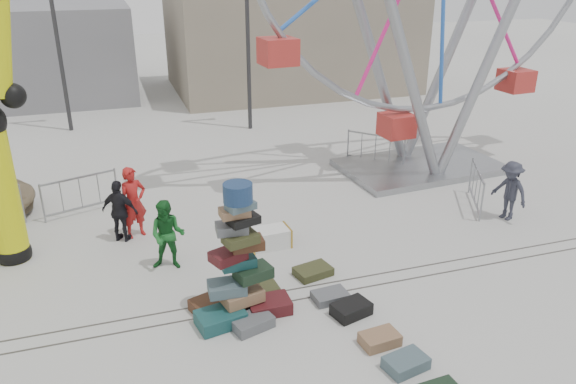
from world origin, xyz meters
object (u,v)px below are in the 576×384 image
object	(u,v)px
lamp_post_right	(250,15)
suitcase_tower	(240,278)
pedestrian_grey	(510,191)
barricade_wheel_back	(375,149)
pedestrian_black	(120,211)
pedestrian_green	(168,235)
lamp_post_left	(56,15)
steamer_trunk	(269,238)
barricade_dummy_c	(81,195)
pedestrian_red	(133,202)
barricade_wheel_front	(476,188)

from	to	relation	value
lamp_post_right	suitcase_tower	size ratio (longest dim) A/B	2.88
lamp_post_right	pedestrian_grey	distance (m)	11.89
barricade_wheel_back	pedestrian_black	size ratio (longest dim) A/B	1.26
lamp_post_right	pedestrian_grey	world-z (taller)	lamp_post_right
pedestrian_green	lamp_post_left	bearing A→B (deg)	119.87
barricade_wheel_back	pedestrian_black	distance (m)	8.92
lamp_post_right	suitcase_tower	xyz separation A→B (m)	(-3.50, -12.45, -3.70)
steamer_trunk	lamp_post_left	bearing A→B (deg)	108.73
barricade_dummy_c	pedestrian_red	xyz separation A→B (m)	(1.31, -1.83, 0.37)
lamp_post_left	pedestrian_black	bearing A→B (deg)	-82.29
steamer_trunk	pedestrian_green	xyz separation A→B (m)	(-2.42, -0.26, 0.59)
pedestrian_green	pedestrian_black	world-z (taller)	pedestrian_green
suitcase_tower	barricade_wheel_front	world-z (taller)	suitcase_tower
suitcase_tower	pedestrian_red	distance (m)	4.41
barricade_dummy_c	steamer_trunk	bearing A→B (deg)	-56.67
pedestrian_green	barricade_dummy_c	bearing A→B (deg)	136.40
lamp_post_left	steamer_trunk	bearing A→B (deg)	-68.17
lamp_post_left	barricade_dummy_c	xyz separation A→B (m)	(0.46, -8.57, -3.93)
lamp_post_left	pedestrian_black	distance (m)	11.27
barricade_wheel_front	pedestrian_red	bearing A→B (deg)	109.92
lamp_post_right	steamer_trunk	xyz separation A→B (m)	(-2.19, -10.00, -4.25)
pedestrian_red	suitcase_tower	bearing A→B (deg)	-87.87
barricade_wheel_back	barricade_wheel_front	bearing A→B (deg)	-25.96
lamp_post_right	barricade_dummy_c	bearing A→B (deg)	-134.87
lamp_post_left	barricade_dummy_c	size ratio (longest dim) A/B	4.00
pedestrian_grey	barricade_wheel_front	bearing A→B (deg)	-174.88
steamer_trunk	barricade_wheel_back	size ratio (longest dim) A/B	0.50
suitcase_tower	pedestrian_green	world-z (taller)	suitcase_tower
barricade_dummy_c	pedestrian_red	size ratio (longest dim) A/B	1.09
steamer_trunk	barricade_dummy_c	distance (m)	5.55
lamp_post_left	suitcase_tower	size ratio (longest dim) A/B	2.88
barricade_dummy_c	pedestrian_grey	distance (m)	11.54
barricade_dummy_c	pedestrian_green	size ratio (longest dim) A/B	1.22
barricade_wheel_front	pedestrian_green	size ratio (longest dim) A/B	1.22
steamer_trunk	pedestrian_grey	bearing A→B (deg)	-7.04
suitcase_tower	pedestrian_green	distance (m)	2.46
suitcase_tower	pedestrian_green	size ratio (longest dim) A/B	1.69
suitcase_tower	barricade_wheel_back	distance (m)	9.36
steamer_trunk	pedestrian_black	bearing A→B (deg)	153.73
lamp_post_right	barricade_wheel_back	world-z (taller)	lamp_post_right
barricade_dummy_c	pedestrian_green	xyz separation A→B (m)	(1.92, -3.69, 0.27)
suitcase_tower	lamp_post_right	bearing A→B (deg)	66.50
lamp_post_left	barricade_wheel_front	bearing A→B (deg)	-46.26
pedestrian_green	pedestrian_grey	xyz separation A→B (m)	(8.95, -0.19, -0.01)
lamp_post_left	pedestrian_black	world-z (taller)	lamp_post_left
barricade_wheel_back	lamp_post_right	bearing A→B (deg)	164.38
lamp_post_right	pedestrian_red	size ratio (longest dim) A/B	4.37
barricade_wheel_front	pedestrian_black	world-z (taller)	pedestrian_black
lamp_post_right	steamer_trunk	bearing A→B (deg)	-102.37
lamp_post_right	barricade_dummy_c	world-z (taller)	lamp_post_right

